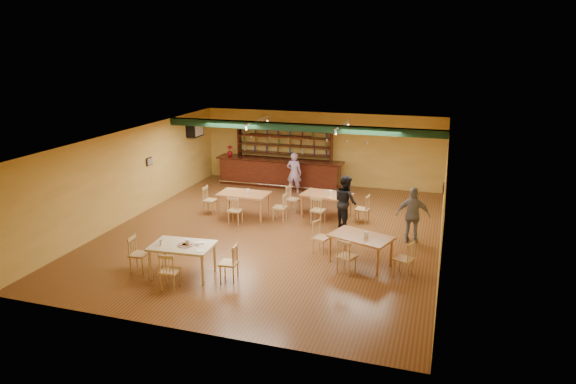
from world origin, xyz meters
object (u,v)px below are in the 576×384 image
(patron_right_a, at_px, (346,202))
(dining_table_d, at_px, (360,250))
(bar_counter, at_px, (280,173))
(dining_table_a, at_px, (244,205))
(patron_bar, at_px, (294,173))
(dining_table_b, at_px, (326,205))
(near_table, at_px, (183,260))

(patron_right_a, bearing_deg, dining_table_d, 158.54)
(bar_counter, xyz_separation_m, dining_table_d, (4.51, -6.76, -0.17))
(bar_counter, relative_size, patron_right_a, 3.09)
(dining_table_a, bearing_deg, patron_bar, 76.72)
(patron_bar, xyz_separation_m, patron_right_a, (2.68, -3.25, 0.04))
(dining_table_a, height_order, patron_right_a, patron_right_a)
(dining_table_a, xyz_separation_m, patron_right_a, (3.48, -0.01, 0.44))
(dining_table_a, relative_size, patron_bar, 1.02)
(bar_counter, bearing_deg, patron_bar, -43.29)
(dining_table_a, height_order, dining_table_b, dining_table_a)
(dining_table_b, xyz_separation_m, near_table, (-2.42, -5.53, 0.01))
(dining_table_a, height_order, dining_table_d, dining_table_a)
(near_table, bearing_deg, dining_table_b, 61.92)
(patron_bar, bearing_deg, dining_table_a, 75.15)
(dining_table_b, distance_m, near_table, 6.04)
(bar_counter, distance_m, patron_bar, 1.23)
(dining_table_b, distance_m, dining_table_d, 3.89)
(dining_table_b, height_order, dining_table_d, dining_table_b)
(dining_table_b, bearing_deg, dining_table_d, -54.65)
(patron_bar, relative_size, patron_right_a, 0.95)
(dining_table_d, xyz_separation_m, patron_bar, (-3.63, 5.93, 0.42))
(bar_counter, relative_size, near_table, 3.42)
(near_table, height_order, patron_bar, patron_bar)
(patron_right_a, bearing_deg, near_table, 104.82)
(near_table, distance_m, patron_right_a, 5.74)
(dining_table_d, height_order, patron_right_a, patron_right_a)
(near_table, bearing_deg, dining_table_d, 21.77)
(bar_counter, distance_m, near_table, 8.82)
(dining_table_a, distance_m, patron_right_a, 3.51)
(dining_table_a, bearing_deg, dining_table_d, -30.72)
(dining_table_d, bearing_deg, bar_counter, 143.12)
(dining_table_b, relative_size, near_table, 1.05)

